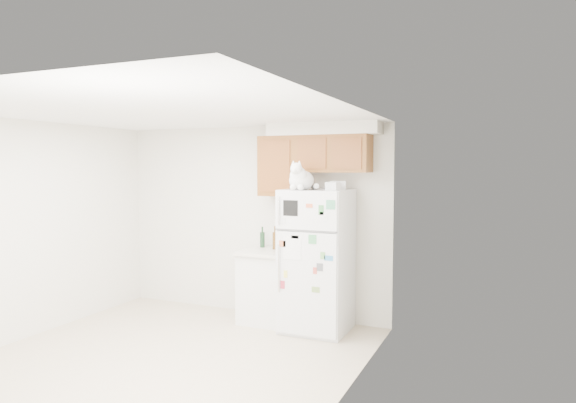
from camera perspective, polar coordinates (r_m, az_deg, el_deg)
The scene contains 9 objects.
ground_plane at distance 5.55m, azimuth -13.95°, elevation -17.08°, with size 3.80×4.00×0.01m, color beige.
room_shell at distance 5.31m, azimuth -11.60°, elevation 0.61°, with size 3.84×4.04×2.52m.
refrigerator at distance 6.18m, azimuth 3.20°, elevation -6.54°, with size 0.76×0.78×1.70m.
base_counter at distance 6.59m, azimuth -2.30°, elevation -9.32°, with size 0.64×0.64×0.92m.
cat at distance 5.90m, azimuth 1.42°, elevation 2.53°, with size 0.33×0.49×0.35m.
storage_box_back at distance 6.07m, azimuth 5.53°, elevation 1.81°, with size 0.18×0.13×0.10m, color white.
storage_box_front at distance 5.91m, azimuth 5.03°, elevation 1.71°, with size 0.15×0.11×0.09m, color white.
bottle_green at distance 6.69m, azimuth -2.87°, elevation -3.96°, with size 0.06×0.06×0.27m, color #19381E, non-canonical shape.
bottle_amber at distance 6.54m, azimuth -1.43°, elevation -4.03°, with size 0.07×0.07×0.30m, color #593814, non-canonical shape.
Camera 1 is at (3.17, -4.10, 1.97)m, focal length 32.00 mm.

